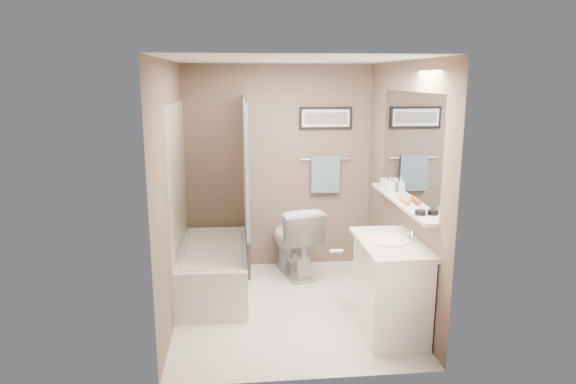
{
  "coord_description": "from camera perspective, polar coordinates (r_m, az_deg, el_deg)",
  "views": [
    {
      "loc": [
        -0.49,
        -4.71,
        2.25
      ],
      "look_at": [
        0.0,
        0.15,
        1.15
      ],
      "focal_mm": 32.0,
      "sensor_mm": 36.0,
      "label": 1
    }
  ],
  "objects": [
    {
      "name": "soap_bottle",
      "position": [
        5.25,
        11.25,
        0.81
      ],
      "size": [
        0.07,
        0.07,
        0.15
      ],
      "primitive_type": "imported",
      "rotation": [
        0.0,
        0.0,
        -0.03
      ],
      "color": "#999999",
      "rests_on": "shelf"
    },
    {
      "name": "door",
      "position": [
        3.83,
        10.39,
        -6.56
      ],
      "size": [
        0.8,
        0.02,
        2.0
      ],
      "primitive_type": "cube",
      "color": "silver",
      "rests_on": "wall_front"
    },
    {
      "name": "shelf",
      "position": [
        4.94,
        12.38,
        -1.06
      ],
      "size": [
        0.12,
        1.6,
        0.03
      ],
      "primitive_type": "cube",
      "color": "silver",
      "rests_on": "wall_right"
    },
    {
      "name": "art_mat",
      "position": [
        6.04,
        4.23,
        8.18
      ],
      "size": [
        0.56,
        0.0,
        0.2
      ],
      "primitive_type": "cube",
      "color": "white",
      "rests_on": "art_frame"
    },
    {
      "name": "hair_brush_front",
      "position": [
        4.83,
        12.81,
        -0.95
      ],
      "size": [
        0.05,
        0.22,
        0.04
      ],
      "primitive_type": "cylinder",
      "rotation": [
        1.57,
        0.0,
        0.04
      ],
      "color": "#D95E1E",
      "rests_on": "shelf"
    },
    {
      "name": "mirror",
      "position": [
        4.87,
        13.29,
        4.92
      ],
      "size": [
        0.02,
        1.6,
        1.0
      ],
      "primitive_type": "cube",
      "color": "silver",
      "rests_on": "wall_right"
    },
    {
      "name": "ceiling",
      "position": [
        4.74,
        0.19,
        14.26
      ],
      "size": [
        2.2,
        2.5,
        0.04
      ],
      "primitive_type": "cube",
      "color": "white",
      "rests_on": "wall_back"
    },
    {
      "name": "toilet",
      "position": [
        5.95,
        0.66,
        -5.3
      ],
      "size": [
        0.64,
        0.9,
        0.83
      ],
      "primitive_type": "imported",
      "rotation": [
        0.0,
        0.0,
        3.38
      ],
      "color": "silver",
      "rests_on": "ground"
    },
    {
      "name": "wall_back",
      "position": [
        6.05,
        -1.02,
        2.69
      ],
      "size": [
        2.2,
        0.04,
        2.4
      ],
      "primitive_type": "cube",
      "color": "brown",
      "rests_on": "ground"
    },
    {
      "name": "sink_basin",
      "position": [
        4.6,
        11.27,
        -5.32
      ],
      "size": [
        0.34,
        0.34,
        0.01
      ],
      "primitive_type": "cylinder",
      "color": "white",
      "rests_on": "countertop"
    },
    {
      "name": "towel",
      "position": [
        6.1,
        4.17,
        1.97
      ],
      "size": [
        0.34,
        0.05,
        0.44
      ],
      "primitive_type": "cube",
      "color": "#80A5BA",
      "rests_on": "towel_bar"
    },
    {
      "name": "wall_left",
      "position": [
        4.86,
        -12.59,
        -0.09
      ],
      "size": [
        0.04,
        2.5,
        2.4
      ],
      "primitive_type": "cube",
      "color": "brown",
      "rests_on": "ground"
    },
    {
      "name": "bathtub",
      "position": [
        5.56,
        -8.14,
        -8.55
      ],
      "size": [
        0.73,
        1.51,
        0.5
      ],
      "primitive_type": "cube",
      "rotation": [
        0.0,
        0.0,
        -0.02
      ],
      "color": "silver",
      "rests_on": "ground"
    },
    {
      "name": "art_frame",
      "position": [
        6.05,
        4.21,
        8.19
      ],
      "size": [
        0.62,
        0.02,
        0.26
      ],
      "primitive_type": "cube",
      "color": "black",
      "rests_on": "wall_back"
    },
    {
      "name": "pink_comb",
      "position": [
        5.07,
        11.92,
        -0.49
      ],
      "size": [
        0.03,
        0.16,
        0.01
      ],
      "primitive_type": "cube",
      "rotation": [
        0.0,
        0.0,
        0.02
      ],
      "color": "pink",
      "rests_on": "shelf"
    },
    {
      "name": "faucet_knob",
      "position": [
        4.74,
        13.25,
        -4.58
      ],
      "size": [
        0.05,
        0.05,
        0.05
      ],
      "primitive_type": "sphere",
      "color": "silver",
      "rests_on": "countertop"
    },
    {
      "name": "curtain_rod",
      "position": [
        5.22,
        -4.84,
        10.44
      ],
      "size": [
        0.02,
        1.55,
        0.02
      ],
      "primitive_type": "cylinder",
      "rotation": [
        1.57,
        0.0,
        0.0
      ],
      "color": "silver",
      "rests_on": "wall_left"
    },
    {
      "name": "curtain_lower",
      "position": [
        5.47,
        -4.56,
        -5.12
      ],
      "size": [
        0.03,
        1.45,
        0.36
      ],
      "primitive_type": "cube",
      "color": "#2B2A4E",
      "rests_on": "curtain_rod"
    },
    {
      "name": "glass_jar",
      "position": [
        5.44,
        10.64,
        0.97
      ],
      "size": [
        0.08,
        0.08,
        0.1
      ],
      "primitive_type": "cylinder",
      "color": "silver",
      "rests_on": "shelf"
    },
    {
      "name": "countertop",
      "position": [
        4.61,
        11.38,
        -5.65
      ],
      "size": [
        0.54,
        0.96,
        0.04
      ],
      "primitive_type": "cube",
      "color": "silver",
      "rests_on": "vanity"
    },
    {
      "name": "towel_bar",
      "position": [
        6.09,
        4.16,
        3.67
      ],
      "size": [
        0.6,
        0.02,
        0.02
      ],
      "primitive_type": "cylinder",
      "rotation": [
        0.0,
        1.57,
        0.0
      ],
      "color": "silver",
      "rests_on": "wall_back"
    },
    {
      "name": "candle_bowl_near",
      "position": [
        4.45,
        14.48,
        -2.22
      ],
      "size": [
        0.09,
        0.09,
        0.04
      ],
      "primitive_type": "cylinder",
      "color": "black",
      "rests_on": "shelf"
    },
    {
      "name": "wall_right",
      "position": [
        5.07,
        12.4,
        0.45
      ],
      "size": [
        0.04,
        2.5,
        2.4
      ],
      "primitive_type": "cube",
      "color": "brown",
      "rests_on": "ground"
    },
    {
      "name": "faucet_spout",
      "position": [
        4.64,
        13.66,
        -4.7
      ],
      "size": [
        0.02,
        0.02,
        0.1
      ],
      "primitive_type": "cylinder",
      "color": "silver",
      "rests_on": "countertop"
    },
    {
      "name": "curtain_upper",
      "position": [
        5.28,
        -4.71,
        3.38
      ],
      "size": [
        0.03,
        1.45,
        1.28
      ],
      "primitive_type": "cube",
      "color": "silver",
      "rests_on": "curtain_rod"
    },
    {
      "name": "tub_rim",
      "position": [
        5.47,
        -8.22,
        -6.11
      ],
      "size": [
        0.56,
        1.36,
        0.02
      ],
      "primitive_type": "cube",
      "color": "silver",
      "rests_on": "bathtub"
    },
    {
      "name": "ground",
      "position": [
        5.24,
        0.17,
        -12.73
      ],
      "size": [
        2.5,
        2.5,
        0.0
      ],
      "primitive_type": "plane",
      "color": "silver",
      "rests_on": "ground"
    },
    {
      "name": "art_image",
      "position": [
        6.04,
        4.23,
        8.18
      ],
      "size": [
        0.5,
        0.0,
        0.13
      ],
      "primitive_type": "cube",
      "color": "#595959",
      "rests_on": "art_mat"
    },
    {
      "name": "tile_surround",
      "position": [
        5.39,
        -12.0,
        -1.0
      ],
      "size": [
        0.02,
        1.55,
        2.0
      ],
      "primitive_type": "cube",
      "color": "beige",
      "rests_on": "wall_left"
    },
    {
      "name": "vanity",
      "position": [
        4.76,
        11.27,
        -10.45
      ],
      "size": [
        0.53,
        0.92,
        0.8
      ],
      "primitive_type": "cube",
      "rotation": [
        0.0,
        0.0,
        -0.03
      ],
      "color": "white",
      "rests_on": "ground"
    },
    {
      "name": "wall_front",
      "position": [
        3.67,
        2.15,
        -3.93
      ],
      "size": [
        2.2,
        0.04,
        2.4
      ],
      "primitive_type": "cube",
      "color": "brown",
      "rests_on": "ground"
    },
    {
      "name": "door_handle",
      "position": [
        3.8,
        5.35,
        -6.54
      ],
      "size": [
        0.1,
        0.02,
        0.02
      ],
      "primitive_type": "cylinder",
      "rotation": [
        0.0,
        1.57,
        0.0
      ],
      "color": "silver",
      "rests_on": "door"
    }
  ]
}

